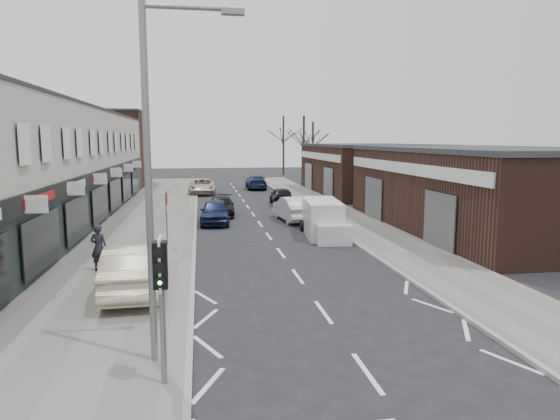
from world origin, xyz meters
name	(u,v)px	position (x,y,z in m)	size (l,w,h in m)	color
ground	(342,338)	(0.00, 0.00, 0.00)	(160.00, 160.00, 0.00)	black
pavement_left	(153,216)	(-6.75, 22.00, 0.06)	(5.50, 64.00, 0.12)	slate
pavement_right	(334,212)	(5.75, 22.00, 0.06)	(3.50, 64.00, 0.12)	slate
shop_terrace_left	(30,167)	(-13.50, 19.50, 3.55)	(8.00, 41.00, 7.10)	#B9B6A9
brick_block_far	(107,150)	(-13.50, 45.00, 4.00)	(8.00, 10.00, 8.00)	#42251C
right_unit_near	(486,191)	(12.50, 14.00, 2.25)	(10.00, 18.00, 4.50)	#3D231B
right_unit_far	(369,170)	(12.50, 34.00, 2.25)	(10.00, 16.00, 4.50)	#3D231B
tree_far_a	(303,182)	(9.00, 48.00, 0.00)	(3.60, 3.60, 8.00)	#382D26
tree_far_b	(312,178)	(11.50, 54.00, 0.00)	(3.60, 3.60, 7.50)	#382D26
tree_far_c	(283,175)	(8.50, 60.00, 0.00)	(3.60, 3.60, 8.50)	#382D26
traffic_light	(161,276)	(-4.40, -2.02, 2.41)	(0.28, 0.60, 3.10)	slate
street_lamp	(156,164)	(-4.53, -0.80, 4.62)	(2.23, 0.22, 8.00)	slate
warning_sign	(167,202)	(-5.16, 12.00, 2.20)	(0.12, 0.80, 2.70)	slate
white_van	(323,219)	(2.86, 13.57, 0.91)	(2.15, 5.11, 1.93)	silver
sedan_on_pavement	(134,268)	(-5.80, 4.56, 0.94)	(1.73, 4.96, 1.63)	beige
pedestrian	(99,248)	(-7.49, 7.63, 1.03)	(0.66, 0.43, 1.81)	black
parked_car_left_a	(215,212)	(-2.72, 18.61, 0.74)	(1.74, 4.33, 1.48)	#121A3A
parked_car_left_b	(221,206)	(-2.20, 21.96, 0.64)	(1.78, 4.38, 1.27)	black
parked_car_left_c	(202,186)	(-3.40, 35.76, 0.73)	(2.44, 5.29, 1.47)	#C5B29D
parked_car_right_a	(294,209)	(2.26, 18.87, 0.78)	(1.65, 4.73, 1.56)	silver
parked_car_right_b	(282,196)	(2.78, 26.75, 0.70)	(1.66, 4.13, 1.41)	black
parked_car_right_c	(256,182)	(2.20, 39.79, 0.73)	(2.05, 5.04, 1.46)	#162346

